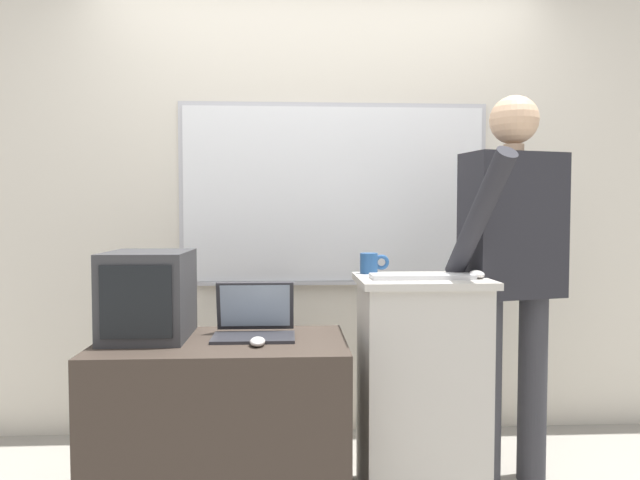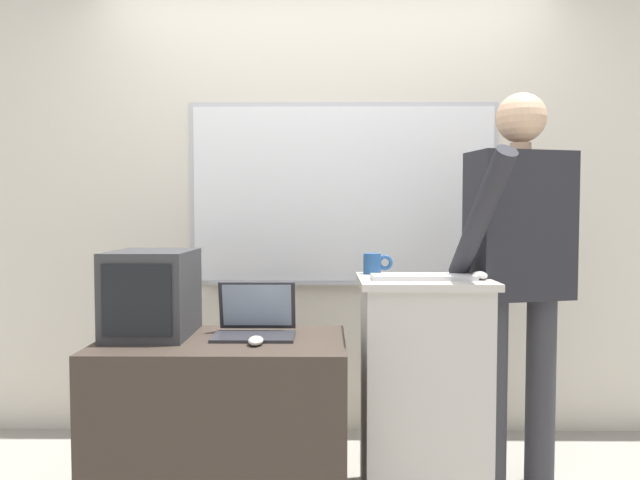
# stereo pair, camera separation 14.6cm
# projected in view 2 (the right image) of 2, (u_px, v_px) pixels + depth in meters

# --- Properties ---
(back_wall) EXTENTS (6.40, 0.17, 2.61)m
(back_wall) POSITION_uv_depth(u_px,v_px,m) (328.00, 202.00, 3.26)
(back_wall) COLOR beige
(back_wall) RESTS_ON ground_plane
(lectern_podium) EXTENTS (0.55, 0.47, 0.97)m
(lectern_podium) POSITION_uv_depth(u_px,v_px,m) (422.00, 389.00, 2.45)
(lectern_podium) COLOR #BCB7AD
(lectern_podium) RESTS_ON ground_plane
(side_desk) EXTENTS (1.01, 0.58, 0.72)m
(side_desk) POSITION_uv_depth(u_px,v_px,m) (223.00, 425.00, 2.37)
(side_desk) COLOR #382D26
(side_desk) RESTS_ON ground_plane
(person_presenter) EXTENTS (0.61, 0.63, 1.77)m
(person_presenter) POSITION_uv_depth(u_px,v_px,m) (519.00, 260.00, 2.52)
(person_presenter) COLOR #333338
(person_presenter) RESTS_ON ground_plane
(laptop) EXTENTS (0.34, 0.26, 0.22)m
(laptop) POSITION_uv_depth(u_px,v_px,m) (256.00, 319.00, 2.43)
(laptop) COLOR #28282D
(laptop) RESTS_ON side_desk
(wireless_keyboard) EXTENTS (0.43, 0.13, 0.02)m
(wireless_keyboard) POSITION_uv_depth(u_px,v_px,m) (423.00, 277.00, 2.37)
(wireless_keyboard) COLOR silver
(wireless_keyboard) RESTS_ON lectern_podium
(computer_mouse_by_laptop) EXTENTS (0.06, 0.10, 0.03)m
(computer_mouse_by_laptop) POSITION_uv_depth(u_px,v_px,m) (256.00, 341.00, 2.25)
(computer_mouse_by_laptop) COLOR silver
(computer_mouse_by_laptop) RESTS_ON side_desk
(computer_mouse_by_keyboard) EXTENTS (0.06, 0.10, 0.03)m
(computer_mouse_by_keyboard) POSITION_uv_depth(u_px,v_px,m) (480.00, 275.00, 2.37)
(computer_mouse_by_keyboard) COLOR silver
(computer_mouse_by_keyboard) RESTS_ON lectern_podium
(crt_monitor) EXTENTS (0.33, 0.41, 0.36)m
(crt_monitor) POSITION_uv_depth(u_px,v_px,m) (152.00, 293.00, 2.42)
(crt_monitor) COLOR #333335
(crt_monitor) RESTS_ON side_desk
(coffee_mug) EXTENTS (0.13, 0.08, 0.09)m
(coffee_mug) POSITION_uv_depth(u_px,v_px,m) (374.00, 263.00, 2.59)
(coffee_mug) COLOR #234C84
(coffee_mug) RESTS_ON lectern_podium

